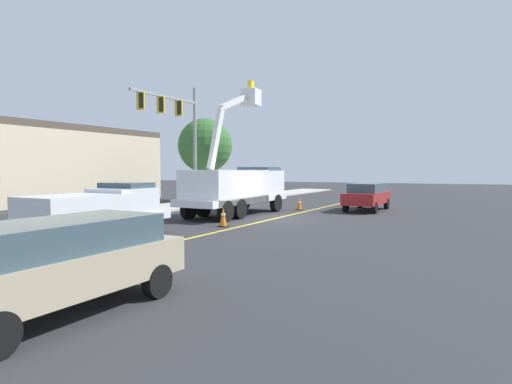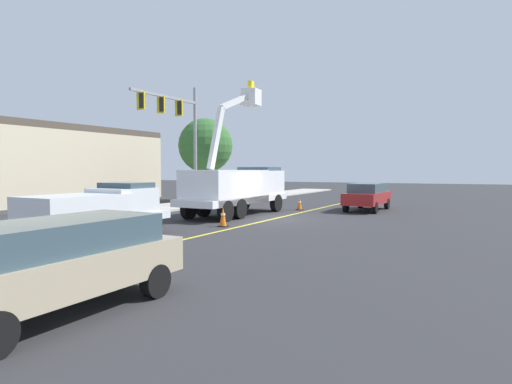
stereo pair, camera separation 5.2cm
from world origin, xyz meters
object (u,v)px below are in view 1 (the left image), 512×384
Objects in this scene: utility_bucket_truck at (237,186)px; traffic_cone_leading at (72,244)px; passing_minivan at (367,195)px; traffic_signal_mast at (177,123)px; traffic_cone_mid_rear at (299,204)px; traffic_cone_mid_front at (223,217)px; trailing_sedan at (60,260)px; service_pickup_truck at (97,210)px.

traffic_cone_leading is at bearing -176.30° from utility_bucket_truck.
passing_minivan is 12.79m from traffic_signal_mast.
traffic_signal_mast is at bearing 71.97° from utility_bucket_truck.
traffic_cone_mid_rear is (16.64, -1.49, -0.02)m from traffic_cone_leading.
traffic_cone_leading is 0.95× the size of traffic_cone_mid_front.
trailing_sedan is 5.57× the size of traffic_cone_mid_front.
traffic_cone_mid_front is at bearing -25.41° from service_pickup_truck.
traffic_cone_mid_rear is (-1.42, 3.95, -0.58)m from passing_minivan.
trailing_sedan is 6.19× the size of traffic_cone_mid_rear.
service_pickup_truck reaches higher than traffic_cone_mid_rear.
traffic_cone_mid_rear is at bearing -5.12° from traffic_cone_leading.
utility_bucket_truck is 16.86m from trailing_sedan.
traffic_signal_mast reaches higher than passing_minivan.
traffic_signal_mast is at bearing 109.02° from passing_minivan.
traffic_cone_mid_front is (7.79, -0.81, 0.02)m from traffic_cone_leading.
utility_bucket_truck is 9.44× the size of traffic_cone_mid_front.
trailing_sedan is 5.85× the size of traffic_cone_leading.
utility_bucket_truck is at bearing 131.60° from passing_minivan.
passing_minivan is 1.00× the size of trailing_sedan.
traffic_cone_mid_front reaches higher than traffic_cone_leading.
utility_bucket_truck is 12.59m from traffic_cone_leading.
utility_bucket_truck reaches higher than passing_minivan.
service_pickup_truck is 3.21m from traffic_cone_leading.
service_pickup_truck is at bearing 31.11° from traffic_cone_leading.
traffic_cone_leading is (-12.51, -0.81, -1.21)m from utility_bucket_truck.
traffic_cone_leading is 16.71m from traffic_cone_mid_rear.
trailing_sedan is at bearing 175.37° from passing_minivan.
traffic_signal_mast reaches higher than service_pickup_truck.
passing_minivan is (5.55, -6.25, -0.65)m from utility_bucket_truck.
service_pickup_truck is 0.72× the size of traffic_signal_mast.
passing_minivan is 6.19× the size of traffic_cone_mid_rear.
service_pickup_truck is 1.16× the size of trailing_sedan.
traffic_cone_mid_front reaches higher than traffic_cone_mid_rear.
trailing_sedan is (-16.24, -4.48, -0.65)m from utility_bucket_truck.
service_pickup_truck is at bearing 167.45° from traffic_cone_mid_rear.
service_pickup_truck reaches higher than passing_minivan.
traffic_signal_mast reaches higher than utility_bucket_truck.
trailing_sedan reaches higher than traffic_cone_leading.
service_pickup_truck is at bearing 154.59° from traffic_cone_mid_front.
traffic_signal_mast is at bearing 22.52° from traffic_cone_leading.
service_pickup_truck is (-9.83, 0.81, -0.50)m from utility_bucket_truck.
traffic_cone_mid_front is 8.88m from traffic_cone_mid_rear.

